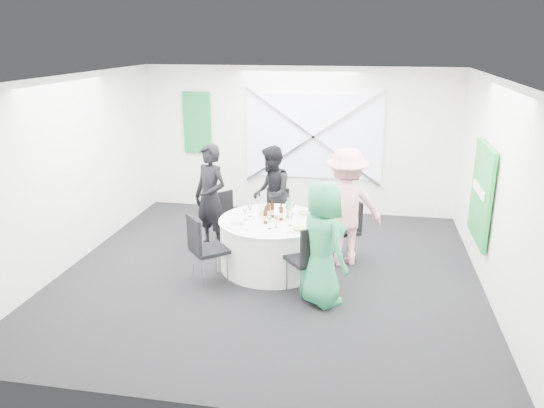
% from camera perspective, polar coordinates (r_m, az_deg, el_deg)
% --- Properties ---
extents(floor, '(6.00, 6.00, 0.00)m').
position_cam_1_polar(floor, '(7.86, -0.26, -7.40)').
color(floor, black).
rests_on(floor, ground).
extents(ceiling, '(6.00, 6.00, 0.00)m').
position_cam_1_polar(ceiling, '(7.14, -0.30, 13.41)').
color(ceiling, white).
rests_on(ceiling, wall_back).
extents(wall_back, '(6.00, 0.00, 6.00)m').
position_cam_1_polar(wall_back, '(10.27, 2.83, 6.81)').
color(wall_back, white).
rests_on(wall_back, floor).
extents(wall_front, '(6.00, 0.00, 6.00)m').
position_cam_1_polar(wall_front, '(4.63, -7.19, -7.12)').
color(wall_front, white).
rests_on(wall_front, floor).
extents(wall_left, '(0.00, 6.00, 6.00)m').
position_cam_1_polar(wall_left, '(8.44, -20.75, 3.29)').
color(wall_left, white).
rests_on(wall_left, floor).
extents(wall_right, '(0.00, 6.00, 6.00)m').
position_cam_1_polar(wall_right, '(7.45, 23.03, 1.21)').
color(wall_right, white).
rests_on(wall_right, floor).
extents(window_panel, '(2.60, 0.03, 1.60)m').
position_cam_1_polar(window_panel, '(10.18, 4.50, 7.25)').
color(window_panel, silver).
rests_on(window_panel, wall_back).
extents(window_brace_a, '(2.63, 0.05, 1.84)m').
position_cam_1_polar(window_brace_a, '(10.14, 4.47, 7.21)').
color(window_brace_a, silver).
rests_on(window_brace_a, window_panel).
extents(window_brace_b, '(2.63, 0.05, 1.84)m').
position_cam_1_polar(window_brace_b, '(10.14, 4.47, 7.21)').
color(window_brace_b, silver).
rests_on(window_brace_b, window_panel).
extents(green_banner, '(0.55, 0.04, 1.20)m').
position_cam_1_polar(green_banner, '(10.61, -8.07, 8.66)').
color(green_banner, '#156A2A').
rests_on(green_banner, wall_back).
extents(green_sign, '(0.05, 1.20, 1.40)m').
position_cam_1_polar(green_sign, '(8.06, 21.59, 1.06)').
color(green_sign, '#198E32').
rests_on(green_sign, wall_right).
extents(banquet_table, '(1.56, 1.56, 0.76)m').
position_cam_1_polar(banquet_table, '(7.89, 0.00, -4.29)').
color(banquet_table, white).
rests_on(banquet_table, floor).
extents(chair_back, '(0.44, 0.45, 0.89)m').
position_cam_1_polar(chair_back, '(8.90, 0.59, -0.76)').
color(chair_back, black).
rests_on(chair_back, floor).
extents(chair_back_left, '(0.57, 0.57, 0.89)m').
position_cam_1_polar(chair_back_left, '(8.73, -4.87, -1.17)').
color(chair_back_left, black).
rests_on(chair_back_left, floor).
extents(chair_back_right, '(0.58, 0.58, 0.94)m').
position_cam_1_polar(chair_back_right, '(8.24, 8.19, -2.21)').
color(chair_back_right, black).
rests_on(chair_back_right, floor).
extents(chair_front_right, '(0.64, 0.64, 1.01)m').
position_cam_1_polar(chair_front_right, '(6.98, 4.08, -5.46)').
color(chair_front_right, black).
rests_on(chair_front_right, floor).
extents(chair_front_left, '(0.64, 0.64, 1.00)m').
position_cam_1_polar(chair_front_left, '(7.37, -7.43, -4.34)').
color(chair_front_left, black).
rests_on(chair_front_left, floor).
extents(person_man_back_left, '(0.75, 0.66, 1.72)m').
position_cam_1_polar(person_man_back_left, '(8.53, -6.63, 0.70)').
color(person_man_back_left, black).
rests_on(person_man_back_left, floor).
extents(person_man_back, '(0.57, 0.85, 1.62)m').
position_cam_1_polar(person_man_back, '(8.84, -0.07, 1.10)').
color(person_man_back, black).
rests_on(person_man_back, floor).
extents(person_woman_pink, '(1.27, 0.88, 1.79)m').
position_cam_1_polar(person_woman_pink, '(7.94, 7.90, -0.36)').
color(person_woman_pink, pink).
rests_on(person_woman_pink, floor).
extents(person_woman_green, '(0.92, 0.94, 1.64)m').
position_cam_1_polar(person_woman_green, '(6.76, 5.43, -4.25)').
color(person_woman_green, '#29985C').
rests_on(person_woman_green, floor).
extents(plate_back, '(0.25, 0.25, 0.01)m').
position_cam_1_polar(plate_back, '(8.27, 0.85, -0.38)').
color(plate_back, white).
rests_on(plate_back, banquet_table).
extents(plate_back_left, '(0.28, 0.28, 0.01)m').
position_cam_1_polar(plate_back_left, '(8.12, -3.23, -0.77)').
color(plate_back_left, white).
rests_on(plate_back_left, banquet_table).
extents(plate_back_right, '(0.28, 0.28, 0.04)m').
position_cam_1_polar(plate_back_right, '(7.97, 3.55, -1.06)').
color(plate_back_right, white).
rests_on(plate_back_right, banquet_table).
extents(plate_front_right, '(0.26, 0.26, 0.04)m').
position_cam_1_polar(plate_front_right, '(7.33, 2.91, -2.76)').
color(plate_front_right, white).
rests_on(plate_front_right, banquet_table).
extents(plate_front_left, '(0.27, 0.27, 0.01)m').
position_cam_1_polar(plate_front_left, '(7.50, -3.98, -2.35)').
color(plate_front_left, white).
rests_on(plate_front_left, banquet_table).
extents(napkin, '(0.20, 0.15, 0.05)m').
position_cam_1_polar(napkin, '(7.54, -3.79, -1.99)').
color(napkin, white).
rests_on(napkin, plate_front_left).
extents(beer_bottle_a, '(0.06, 0.06, 0.28)m').
position_cam_1_polar(beer_bottle_a, '(7.76, -0.43, -0.83)').
color(beer_bottle_a, '#3A1A0A').
rests_on(beer_bottle_a, banquet_table).
extents(beer_bottle_b, '(0.06, 0.06, 0.27)m').
position_cam_1_polar(beer_bottle_b, '(7.81, 0.02, -0.73)').
color(beer_bottle_b, '#3A1A0A').
rests_on(beer_bottle_b, banquet_table).
extents(beer_bottle_c, '(0.06, 0.06, 0.26)m').
position_cam_1_polar(beer_bottle_c, '(7.70, 0.98, -1.04)').
color(beer_bottle_c, '#3A1A0A').
rests_on(beer_bottle_c, banquet_table).
extents(beer_bottle_d, '(0.06, 0.06, 0.26)m').
position_cam_1_polar(beer_bottle_d, '(7.57, -0.72, -1.38)').
color(beer_bottle_d, '#3A1A0A').
rests_on(beer_bottle_d, banquet_table).
extents(green_water_bottle, '(0.08, 0.08, 0.30)m').
position_cam_1_polar(green_water_bottle, '(7.79, 1.76, -0.67)').
color(green_water_bottle, green).
rests_on(green_water_bottle, banquet_table).
extents(clear_water_bottle, '(0.08, 0.08, 0.27)m').
position_cam_1_polar(clear_water_bottle, '(7.76, -1.16, -0.87)').
color(clear_water_bottle, white).
rests_on(clear_water_bottle, banquet_table).
extents(wine_glass_a, '(0.07, 0.07, 0.17)m').
position_cam_1_polar(wine_glass_a, '(7.35, -0.29, -1.76)').
color(wine_glass_a, white).
rests_on(wine_glass_a, banquet_table).
extents(wine_glass_b, '(0.07, 0.07, 0.17)m').
position_cam_1_polar(wine_glass_b, '(7.41, 0.48, -1.62)').
color(wine_glass_b, white).
rests_on(wine_glass_b, banquet_table).
extents(wine_glass_c, '(0.07, 0.07, 0.17)m').
position_cam_1_polar(wine_glass_c, '(7.86, -2.39, -0.47)').
color(wine_glass_c, white).
rests_on(wine_glass_c, banquet_table).
extents(wine_glass_d, '(0.07, 0.07, 0.17)m').
position_cam_1_polar(wine_glass_d, '(7.72, -2.93, -0.83)').
color(wine_glass_d, white).
rests_on(wine_glass_d, banquet_table).
extents(wine_glass_e, '(0.07, 0.07, 0.17)m').
position_cam_1_polar(wine_glass_e, '(7.49, 2.01, -1.41)').
color(wine_glass_e, white).
rests_on(wine_glass_e, banquet_table).
extents(wine_glass_f, '(0.07, 0.07, 0.17)m').
position_cam_1_polar(wine_glass_f, '(7.99, 2.25, -0.17)').
color(wine_glass_f, white).
rests_on(wine_glass_f, banquet_table).
extents(fork_a, '(0.15, 0.02, 0.01)m').
position_cam_1_polar(fork_a, '(8.25, 1.73, -0.47)').
color(fork_a, silver).
rests_on(fork_a, banquet_table).
extents(knife_a, '(0.15, 0.02, 0.01)m').
position_cam_1_polar(knife_a, '(8.30, -0.26, -0.36)').
color(knife_a, silver).
rests_on(knife_a, banquet_table).
extents(fork_b, '(0.10, 0.13, 0.01)m').
position_cam_1_polar(fork_b, '(7.26, 1.85, -3.04)').
color(fork_b, silver).
rests_on(fork_b, banquet_table).
extents(knife_b, '(0.10, 0.13, 0.01)m').
position_cam_1_polar(knife_b, '(7.50, 3.83, -2.38)').
color(knife_b, silver).
rests_on(knife_b, banquet_table).
extents(fork_c, '(0.10, 0.13, 0.01)m').
position_cam_1_polar(fork_c, '(7.71, -4.25, -1.85)').
color(fork_c, silver).
rests_on(fork_c, banquet_table).
extents(knife_c, '(0.12, 0.12, 0.01)m').
position_cam_1_polar(knife_c, '(7.34, -2.79, -2.84)').
color(knife_c, silver).
rests_on(knife_c, banquet_table).
extents(fork_d, '(0.09, 0.14, 0.01)m').
position_cam_1_polar(fork_d, '(8.22, -2.14, -0.54)').
color(fork_d, silver).
rests_on(fork_d, banquet_table).
extents(knife_d, '(0.09, 0.14, 0.01)m').
position_cam_1_polar(knife_d, '(8.00, -3.73, -1.08)').
color(knife_d, silver).
rests_on(knife_d, banquet_table).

